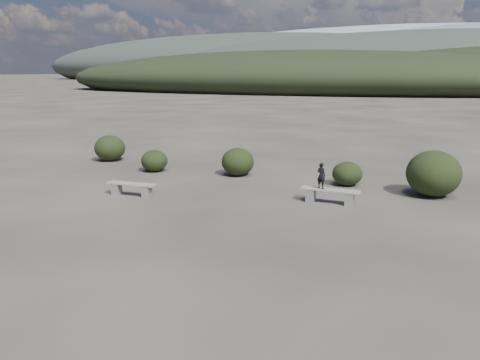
% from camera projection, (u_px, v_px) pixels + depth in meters
% --- Properties ---
extents(ground, '(1200.00, 1200.00, 0.00)m').
position_uv_depth(ground, '(173.00, 255.00, 11.06)').
color(ground, '#302C25').
rests_on(ground, ground).
extents(bench_left, '(1.82, 0.51, 0.45)m').
position_uv_depth(bench_left, '(131.00, 188.00, 16.30)').
color(bench_left, slate).
rests_on(bench_left, ground).
extents(bench_right, '(1.92, 0.40, 0.48)m').
position_uv_depth(bench_right, '(330.00, 195.00, 15.34)').
color(bench_right, slate).
rests_on(bench_right, ground).
extents(seated_person, '(0.37, 0.31, 0.87)m').
position_uv_depth(seated_person, '(321.00, 176.00, 15.31)').
color(seated_person, black).
rests_on(seated_person, bench_right).
extents(shrub_a, '(1.14, 1.14, 0.93)m').
position_uv_depth(shrub_a, '(154.00, 161.00, 20.26)').
color(shrub_a, black).
rests_on(shrub_a, ground).
extents(shrub_b, '(1.35, 1.35, 1.16)m').
position_uv_depth(shrub_b, '(238.00, 162.00, 19.42)').
color(shrub_b, black).
rests_on(shrub_b, ground).
extents(shrub_c, '(1.14, 1.14, 0.91)m').
position_uv_depth(shrub_c, '(347.00, 174.00, 17.75)').
color(shrub_c, black).
rests_on(shrub_c, ground).
extents(shrub_d, '(1.83, 1.83, 1.60)m').
position_uv_depth(shrub_d, '(434.00, 174.00, 16.14)').
color(shrub_d, black).
rests_on(shrub_d, ground).
extents(shrub_f, '(1.47, 1.47, 1.24)m').
position_uv_depth(shrub_f, '(110.00, 148.00, 22.67)').
color(shrub_f, black).
rests_on(shrub_f, ground).
extents(mountain_ridges, '(500.00, 400.00, 56.00)m').
position_uv_depth(mountain_ridges, '(420.00, 62.00, 316.29)').
color(mountain_ridges, black).
rests_on(mountain_ridges, ground).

